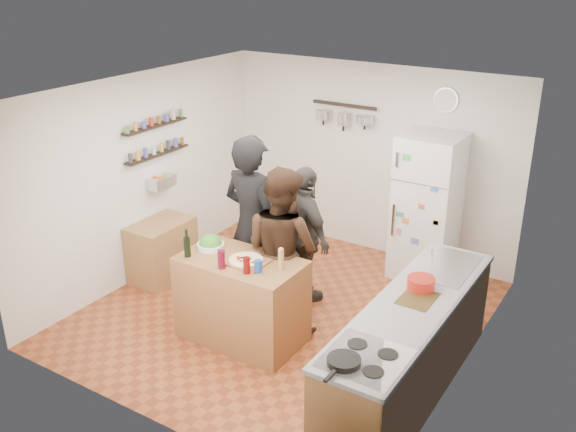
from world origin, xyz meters
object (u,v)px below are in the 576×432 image
Objects in this scene: fridge at (427,207)px; person_center at (282,249)px; salt_canister at (258,266)px; person_left at (252,226)px; prep_island at (242,300)px; pepper_mill at (281,260)px; side_table at (162,250)px; red_bowl at (421,283)px; skillet at (344,361)px; salad_bowl at (211,246)px; wine_bottle at (187,247)px; counter_run at (409,349)px; wall_clock at (446,100)px; person_back at (305,235)px.

person_center is at bearing -113.67° from fridge.
person_left is (-0.55, 0.68, 0.05)m from salt_canister.
fridge is (1.05, 2.38, 0.45)m from prep_island.
person_center reaches higher than pepper_mill.
prep_island is 0.69× the size of fridge.
salt_canister is at bearing -19.94° from side_table.
person_left is (-0.25, 0.56, 0.56)m from prep_island.
red_bowl is (1.30, 0.34, -0.03)m from pepper_mill.
skillet reaches higher than prep_island.
fridge reaches higher than salad_bowl.
wine_bottle is 2.38m from counter_run.
fridge is (0.75, 2.50, -0.07)m from salt_canister.
prep_island is 1.86m from red_bowl.
side_table is at bearing 171.72° from counter_run.
wine_bottle reaches higher than side_table.
salt_canister reaches higher than side_table.
salad_bowl is 0.95× the size of wall_clock.
prep_island reaches higher than side_table.
fridge is (-0.65, 3.40, -0.04)m from skillet.
salad_bowl is 1.15m from person_back.
salt_canister is at bearing 147.22° from skillet.
counter_run is (1.35, 0.03, -0.55)m from pepper_mill.
fridge reaches higher than skillet.
skillet reaches higher than side_table.
person_center is at bearing -4.11° from side_table.
salt_canister is 0.07× the size of fridge.
person_left reaches higher than pepper_mill.
wine_bottle reaches higher than skillet.
wine_bottle is at bearing -156.25° from prep_island.
person_back is at bearing 83.92° from prep_island.
red_bowl is (2.25, 0.61, -0.04)m from wine_bottle.
salad_bowl is at bearing 166.72° from salt_canister.
person_center is at bearing 99.86° from salt_canister.
wall_clock reaches higher than person_center.
salad_bowl is at bearing -179.11° from counter_run.
side_table is at bearing 165.66° from pepper_mill.
person_left is 7.89× the size of skillet.
person_center reaches higher than counter_run.
person_back reaches higher than skillet.
red_bowl reaches higher than prep_island.
wine_bottle reaches higher than prep_island.
wall_clock is at bearing 68.90° from prep_island.
wine_bottle is at bearing -164.13° from pepper_mill.
person_center is at bearing -110.52° from wall_clock.
person_center is 7.12× the size of red_bowl.
prep_island is at bearing 112.61° from person_back.
pepper_mill is at bearing 139.38° from skillet.
person_center is at bearing 121.81° from pepper_mill.
person_back is at bearing 64.41° from wine_bottle.
wine_bottle is at bearing -106.50° from salad_bowl.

